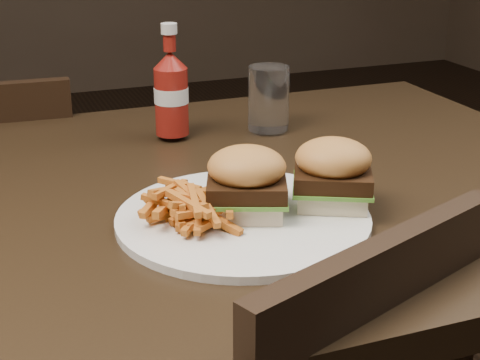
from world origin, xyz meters
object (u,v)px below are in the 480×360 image
object	(u,v)px
dining_table	(180,202)
ketchup_bottle	(172,101)
tumbler	(269,98)
plate	(243,219)

from	to	relation	value
dining_table	ketchup_bottle	size ratio (longest dim) A/B	11.50
dining_table	ketchup_bottle	bearing A→B (deg)	76.25
dining_table	tumbler	xyz separation A→B (m)	(0.21, 0.19, 0.08)
tumbler	dining_table	bearing A→B (deg)	-137.66
plate	ketchup_bottle	size ratio (longest dim) A/B	2.86
tumbler	plate	bearing A→B (deg)	-117.64
dining_table	ketchup_bottle	distance (m)	0.23
dining_table	plate	size ratio (longest dim) A/B	4.02
ketchup_bottle	tumbler	bearing A→B (deg)	-6.69
dining_table	tumbler	distance (m)	0.29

